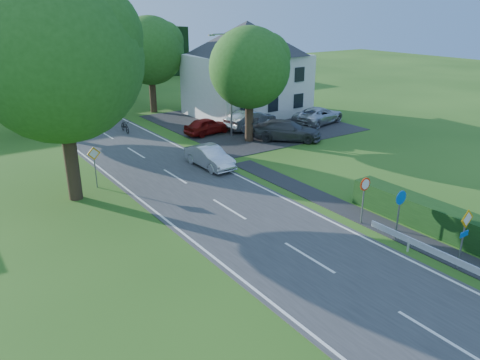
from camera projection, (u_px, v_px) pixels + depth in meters
road at (209, 197)px, 25.57m from camera, size 7.00×80.00×0.04m
parking_pad at (248, 122)px, 42.00m from camera, size 14.00×16.00×0.04m
line_edge_left at (154, 211)px, 23.83m from camera, size 0.12×80.00×0.01m
line_edge_right at (256, 185)px, 27.30m from camera, size 0.12×80.00×0.01m
line_centre at (209, 197)px, 25.57m from camera, size 0.12×80.00×0.01m
tree_main at (62, 91)px, 23.42m from camera, size 9.40×9.40×11.64m
tree_left_far at (21, 81)px, 36.80m from camera, size 7.00×7.00×8.58m
tree_right_far at (151, 65)px, 44.67m from camera, size 7.40×7.40×9.09m
tree_left_back at (2, 68)px, 46.39m from camera, size 6.60×6.60×8.07m
tree_right_back at (112, 66)px, 50.55m from camera, size 6.20×6.20×7.56m
tree_right_mid at (249, 85)px, 34.79m from camera, size 7.00×7.00×8.58m
treeline_right at (84, 55)px, 64.03m from camera, size 30.00×5.00×7.00m
house_white at (247, 68)px, 43.84m from camera, size 10.60×8.40×8.60m
streetlight at (230, 80)px, 36.03m from camera, size 2.03×0.18×8.00m
sign_priority_right at (465, 228)px, 18.00m from camera, size 0.78×0.09×2.59m
sign_roundabout at (400, 206)px, 20.36m from camera, size 0.64×0.08×2.37m
sign_speed_limit at (365, 190)px, 21.86m from camera, size 0.64×0.11×2.37m
sign_priority_left at (94, 159)px, 26.41m from camera, size 0.78×0.09×2.44m
moving_car at (210, 157)px, 30.10m from camera, size 1.58×4.18×1.36m
motorcycle at (125, 126)px, 38.54m from camera, size 0.83×1.97×1.01m
parked_car_red at (207, 126)px, 37.92m from camera, size 4.12×2.07×1.35m
parked_car_silver_a at (250, 119)px, 39.53m from camera, size 5.06×2.44×1.60m
parked_car_grey at (287, 130)px, 36.20m from camera, size 5.32×5.17×1.53m
parked_car_silver_b at (319, 115)px, 41.33m from camera, size 5.73×3.56×1.48m
parasol at (226, 110)px, 42.61m from camera, size 2.24×2.27×1.89m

